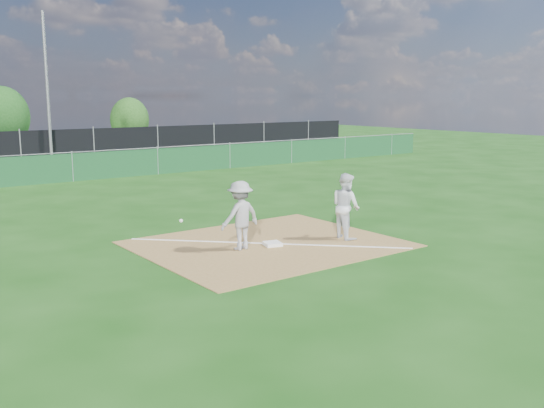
% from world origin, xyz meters
% --- Properties ---
extents(ground, '(90.00, 90.00, 0.00)m').
position_xyz_m(ground, '(0.00, 10.00, 0.00)').
color(ground, '#123F0D').
rests_on(ground, ground).
extents(infield_dirt, '(6.00, 5.00, 0.02)m').
position_xyz_m(infield_dirt, '(0.00, 1.00, 0.01)').
color(infield_dirt, olive).
rests_on(infield_dirt, ground).
extents(foul_line, '(5.01, 5.01, 0.01)m').
position_xyz_m(foul_line, '(0.00, 1.00, 0.03)').
color(foul_line, white).
rests_on(foul_line, infield_dirt).
extents(green_fence, '(44.00, 0.05, 1.20)m').
position_xyz_m(green_fence, '(0.00, 15.00, 0.60)').
color(green_fence, '#103D1D').
rests_on(green_fence, ground).
extents(black_fence, '(46.00, 0.04, 1.80)m').
position_xyz_m(black_fence, '(0.00, 23.00, 0.90)').
color(black_fence, black).
rests_on(black_fence, ground).
extents(light_pole, '(0.16, 0.16, 8.00)m').
position_xyz_m(light_pole, '(1.50, 22.70, 4.00)').
color(light_pole, slate).
rests_on(light_pole, ground).
extents(first_base, '(0.49, 0.49, 0.08)m').
position_xyz_m(first_base, '(-0.02, 0.78, 0.06)').
color(first_base, white).
rests_on(first_base, infield_dirt).
extents(play_at_first, '(2.38, 0.78, 1.63)m').
position_xyz_m(play_at_first, '(-0.83, 0.96, 0.84)').
color(play_at_first, '#A5A5A7').
rests_on(play_at_first, infield_dirt).
extents(runner, '(0.75, 0.91, 1.69)m').
position_xyz_m(runner, '(1.98, 0.33, 0.85)').
color(runner, silver).
rests_on(runner, ground).
extents(car_right, '(4.90, 2.88, 1.33)m').
position_xyz_m(car_right, '(5.73, 27.43, 0.68)').
color(car_right, black).
rests_on(car_right, parking_lot).
extents(tree_mid, '(3.63, 3.63, 4.31)m').
position_xyz_m(tree_mid, '(1.66, 33.62, 2.22)').
color(tree_mid, '#382316').
rests_on(tree_mid, ground).
extents(tree_right, '(2.96, 2.96, 3.51)m').
position_xyz_m(tree_right, '(10.95, 33.68, 1.81)').
color(tree_right, '#382316').
rests_on(tree_right, ground).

